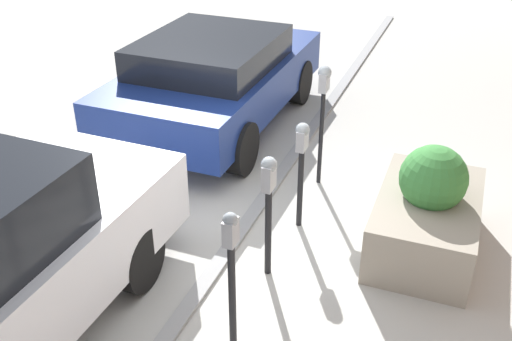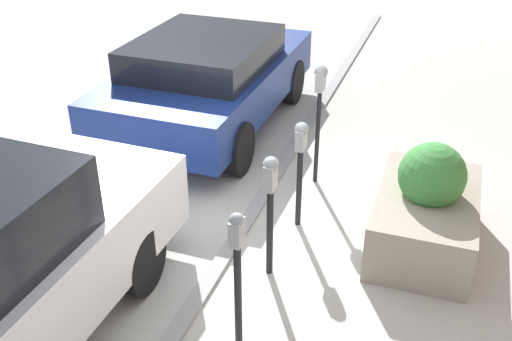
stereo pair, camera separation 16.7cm
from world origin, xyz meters
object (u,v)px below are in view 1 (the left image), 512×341
Objects in this scene: parking_meter_second at (269,195)px; parked_car_middle at (215,77)px; parking_meter_middle at (302,154)px; parking_meter_nearest at (231,262)px; parking_meter_fourth at (323,97)px; planter_box at (428,213)px.

parked_car_middle is (3.00, 1.92, -0.17)m from parking_meter_second.
parked_car_middle is (2.08, 1.96, -0.15)m from parking_meter_middle.
parking_meter_nearest is 0.90× the size of parking_meter_fourth.
parking_meter_second is 0.79× the size of planter_box.
parking_meter_nearest is 2.96m from parking_meter_fourth.
parking_meter_fourth is 1.83m from planter_box.
planter_box is (2.03, -1.33, -0.48)m from parking_meter_nearest.
parking_meter_nearest is 1.96m from parking_meter_middle.
parked_car_middle reaches higher than parking_meter_middle.
parking_meter_second is 0.92m from parking_meter_middle.
parking_meter_second reaches higher than planter_box.
parking_meter_nearest is 4.51m from parked_car_middle.
parked_car_middle is (4.05, 1.99, -0.16)m from parking_meter_nearest.
parking_meter_middle is (1.96, 0.03, -0.01)m from parking_meter_nearest.
parking_meter_nearest is 1.10× the size of parking_meter_middle.
planter_box is at bearing -33.18° from parking_meter_nearest.
parked_car_middle is at bearing 43.25° from parking_meter_middle.
parking_meter_second is at bearing 3.67° from parking_meter_nearest.
parking_meter_middle is at bearing 0.79° from parking_meter_nearest.
parking_meter_fourth reaches higher than parking_meter_middle.
parking_meter_nearest is 0.34× the size of parked_car_middle.
parking_meter_middle is at bearing -2.50° from parking_meter_second.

